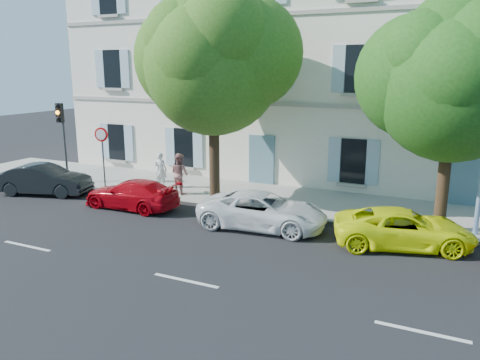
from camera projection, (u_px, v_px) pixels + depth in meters
The scene contains 14 objects.
ground at pixel (247, 235), 16.19m from camera, with size 90.00×90.00×0.00m, color black.
sidewalk at pixel (289, 201), 20.10m from camera, with size 36.00×4.50×0.15m, color #A09E96.
kerb at pixel (271, 214), 18.18m from camera, with size 36.00×0.16×0.16m, color #9E998E.
building at pixel (329, 61), 23.80m from camera, with size 28.00×7.00×12.00m, color white.
car_dark_sedan at pixel (44, 180), 21.28m from camera, with size 1.45×4.17×1.37m, color black.
car_red_coupe at pixel (132, 194), 19.18m from camera, with size 1.67×4.10×1.19m, color #AF050F.
car_white_coupe at pixel (263, 211), 16.77m from camera, with size 2.13×4.62×1.28m, color white.
car_yellow_supercar at pixel (404, 228), 14.99m from camera, with size 2.02×4.39×1.22m, color #F4FF0A.
tree_left at pixel (213, 67), 18.69m from camera, with size 5.55×5.55×8.61m.
tree_right at pixel (453, 86), 15.05m from camera, with size 4.96×4.96×7.64m.
traffic_light at pixel (62, 126), 22.41m from camera, with size 0.32×0.44×3.87m.
road_sign at pixel (102, 145), 21.49m from camera, with size 0.65×0.18×2.85m.
pedestrian_a at pixel (161, 170), 21.86m from camera, with size 0.61×0.40×1.67m, color silver.
pedestrian_b at pixel (180, 173), 20.83m from camera, with size 0.88×0.69×1.82m, color #AA716D.
Camera 1 is at (6.28, -13.97, 5.59)m, focal length 35.00 mm.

